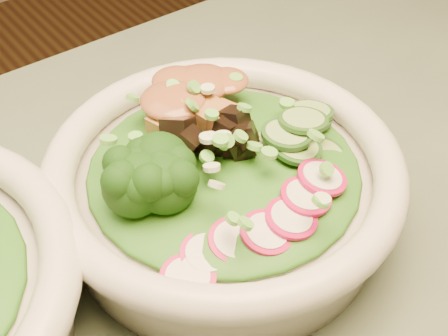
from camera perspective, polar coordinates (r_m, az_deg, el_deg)
dining_table at (r=0.67m, az=14.58°, el=-9.26°), size 1.20×0.80×0.75m
salad_bowl at (r=0.51m, az=0.00°, el=-1.70°), size 0.29×0.29×0.08m
lettuce_bed at (r=0.49m, az=0.00°, el=0.08°), size 0.22×0.22×0.03m
broccoli_florets at (r=0.46m, az=-7.26°, el=-1.13°), size 0.10×0.09×0.05m
radish_slices at (r=0.45m, az=4.57°, el=-4.87°), size 0.12×0.06×0.02m
cucumber_slices at (r=0.51m, az=7.03°, el=3.53°), size 0.09×0.09×0.04m
mushroom_heap at (r=0.49m, az=-0.70°, el=2.32°), size 0.09×0.09×0.04m
tofu_cubes at (r=0.53m, az=-3.20°, el=5.61°), size 0.11×0.08×0.04m
peanut_sauce at (r=0.52m, az=-3.26°, el=6.82°), size 0.07×0.06×0.02m
scallion_garnish at (r=0.48m, az=0.00°, el=2.38°), size 0.21×0.21×0.03m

